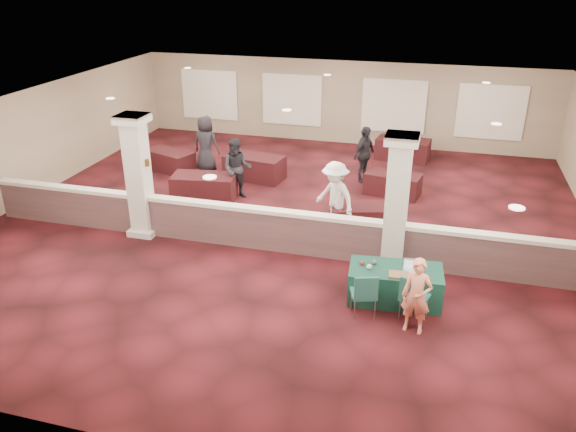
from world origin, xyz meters
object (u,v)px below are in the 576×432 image
(woman, at_px, (417,296))
(far_table_back_right, at_px, (403,149))
(near_table, at_px, (395,284))
(conf_chair_side, at_px, (365,292))
(far_table_front_left, at_px, (204,187))
(far_table_front_center, at_px, (362,217))
(far_table_front_right, at_px, (393,184))
(attendee_c, at_px, (364,154))
(conf_chair_main, at_px, (413,295))
(attendee_a, at_px, (237,169))
(far_table_back_left, at_px, (170,161))
(attendee_d, at_px, (206,144))
(attendee_b, at_px, (335,197))
(far_table_back_center, at_px, (254,167))

(woman, bearing_deg, far_table_back_right, 105.07)
(near_table, bearing_deg, conf_chair_side, -128.79)
(far_table_front_left, bearing_deg, far_table_front_center, -9.45)
(far_table_front_right, distance_m, attendee_c, 1.49)
(far_table_back_right, bearing_deg, far_table_front_center, -95.18)
(conf_chair_main, height_order, attendee_c, attendee_c)
(woman, height_order, attendee_a, attendee_a)
(conf_chair_main, distance_m, far_table_front_center, 4.31)
(attendee_c, bearing_deg, conf_chair_side, -147.35)
(woman, relative_size, far_table_back_left, 0.93)
(woman, bearing_deg, far_table_front_right, 108.11)
(conf_chair_main, height_order, attendee_d, attendee_d)
(attendee_d, bearing_deg, far_table_front_left, 117.87)
(near_table, distance_m, far_table_back_left, 10.33)
(conf_chair_side, height_order, attendee_b, attendee_b)
(conf_chair_main, relative_size, far_table_front_center, 0.62)
(far_table_front_right, xyz_separation_m, far_table_back_right, (0.01, 3.50, 0.04))
(far_table_front_left, height_order, far_table_back_right, same)
(far_table_back_center, height_order, attendee_a, attendee_a)
(conf_chair_main, relative_size, attendee_d, 0.52)
(far_table_front_left, distance_m, far_table_back_left, 3.00)
(conf_chair_side, distance_m, far_table_back_left, 10.43)
(far_table_front_left, xyz_separation_m, attendee_d, (-0.91, 2.38, 0.58))
(far_table_back_left, distance_m, attendee_a, 3.57)
(far_table_front_right, bearing_deg, attendee_b, -112.62)
(near_table, bearing_deg, far_table_back_left, 137.77)
(woman, relative_size, attendee_b, 0.81)
(conf_chair_side, relative_size, attendee_b, 0.52)
(woman, distance_m, attendee_d, 10.61)
(far_table_back_right, xyz_separation_m, attendee_d, (-6.38, -3.00, 0.58))
(far_table_front_center, relative_size, far_table_back_center, 0.84)
(woman, height_order, far_table_back_left, woman)
(conf_chair_main, bearing_deg, woman, -58.07)
(near_table, distance_m, far_table_back_right, 9.52)
(attendee_a, relative_size, attendee_b, 0.96)
(woman, bearing_deg, far_table_front_center, 120.25)
(attendee_d, bearing_deg, far_table_back_left, 20.48)
(far_table_front_left, bearing_deg, far_table_back_right, 44.56)
(far_table_back_center, bearing_deg, attendee_d, 170.63)
(woman, xyz_separation_m, far_table_back_left, (-8.74, 7.21, -0.44))
(far_table_back_center, bearing_deg, far_table_back_left, 180.00)
(conf_chair_side, distance_m, attendee_b, 4.06)
(near_table, bearing_deg, conf_chair_main, -64.71)
(far_table_back_center, height_order, attendee_b, attendee_b)
(far_table_back_left, bearing_deg, woman, -39.54)
(far_table_front_center, distance_m, far_table_back_right, 6.23)
(near_table, xyz_separation_m, far_table_front_right, (-0.64, 6.00, -0.03))
(far_table_back_center, bearing_deg, attendee_c, 11.15)
(far_table_front_left, xyz_separation_m, attendee_c, (4.42, 2.78, 0.54))
(conf_chair_main, relative_size, attendee_a, 0.54)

